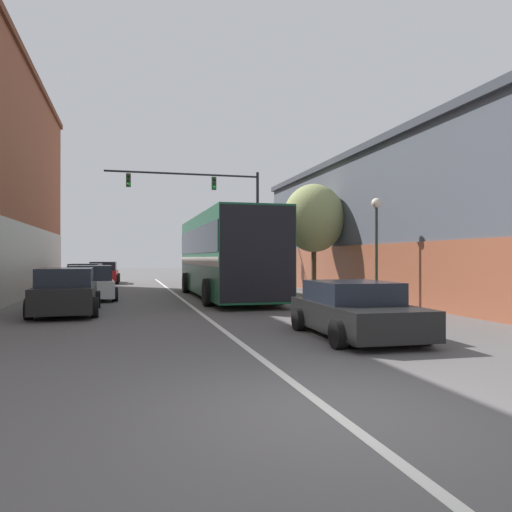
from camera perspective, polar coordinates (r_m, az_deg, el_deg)
ground_plane at (r=5.98m, az=8.62°, el=-17.20°), size 160.00×160.00×0.00m
lane_center_line at (r=20.27m, az=-8.15°, el=-5.12°), size 0.14×41.63×0.01m
building_right_storefront at (r=24.73m, az=20.62°, el=3.66°), size 9.36×25.22×6.56m
bus at (r=21.65m, az=-3.49°, el=0.42°), size 2.98×11.35×3.53m
hatchback_foreground at (r=11.30m, az=11.24°, el=-6.11°), size 2.15×4.05×1.22m
parked_car_left_near at (r=16.69m, az=-20.87°, el=-3.86°), size 2.09×4.59×1.42m
parked_car_left_mid at (r=28.53m, az=-18.85°, el=-2.33°), size 2.11×4.31×1.42m
parked_car_left_far at (r=21.94m, az=-18.45°, el=-3.01°), size 2.34×4.30×1.42m
parked_car_left_distant at (r=35.54m, az=-17.02°, el=-1.88°), size 2.12×4.42×1.47m
traffic_signal_gantry at (r=31.53m, az=-4.71°, el=6.22°), size 9.53×0.36×7.22m
street_lamp at (r=18.22m, az=13.60°, el=1.99°), size 0.35×0.35×3.87m
street_tree_near at (r=23.74m, az=6.63°, el=4.30°), size 2.92×2.63×5.23m
street_tree_far at (r=35.43m, az=0.26°, el=2.61°), size 2.49×2.24×4.86m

